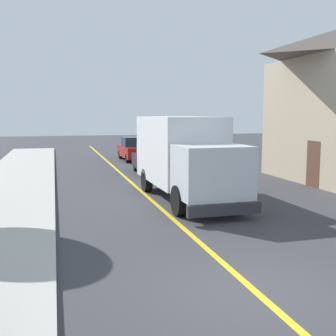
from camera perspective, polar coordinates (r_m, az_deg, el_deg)
name	(u,v)px	position (r m, az deg, el deg)	size (l,w,h in m)	color
ground_plane	(256,292)	(8.39, 11.75, -16.04)	(120.00, 120.00, 0.00)	#38383D
centre_line_yellow	(145,194)	(17.53, -3.13, -3.57)	(0.16, 56.00, 0.01)	gold
box_truck	(185,154)	(16.36, 2.27, 1.89)	(2.54, 7.23, 3.20)	white
parked_car_near	(154,160)	(23.40, -1.96, 1.12)	(1.93, 4.45, 1.67)	black
parked_car_mid	(134,149)	(30.46, -4.55, 2.53)	(1.87, 4.43, 1.67)	maroon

